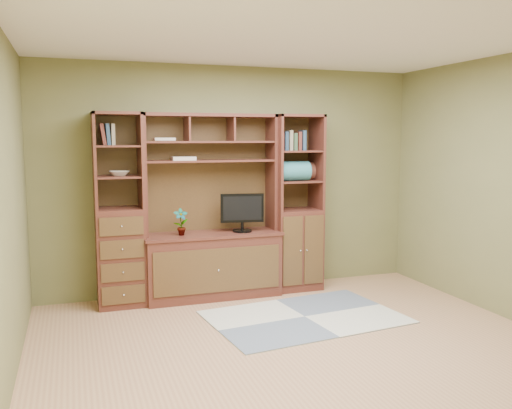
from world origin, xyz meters
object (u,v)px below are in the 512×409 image
object	(u,v)px
right_tower	(296,203)
monitor	(242,206)
left_tower	(119,210)
center_hutch	(212,207)

from	to	relation	value
right_tower	monitor	world-z (taller)	right_tower
left_tower	monitor	xyz separation A→B (m)	(1.34, -0.07, 0.00)
center_hutch	monitor	xyz separation A→B (m)	(0.34, -0.03, 0.00)
left_tower	right_tower	distance (m)	2.02
center_hutch	right_tower	distance (m)	1.03
right_tower	monitor	xyz separation A→B (m)	(-0.69, -0.07, 0.00)
center_hutch	monitor	distance (m)	0.34
monitor	center_hutch	bearing A→B (deg)	-176.19
center_hutch	monitor	size ratio (longest dim) A/B	3.44
center_hutch	left_tower	size ratio (longest dim) A/B	1.00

